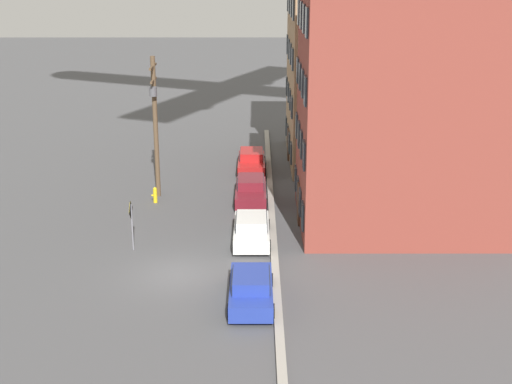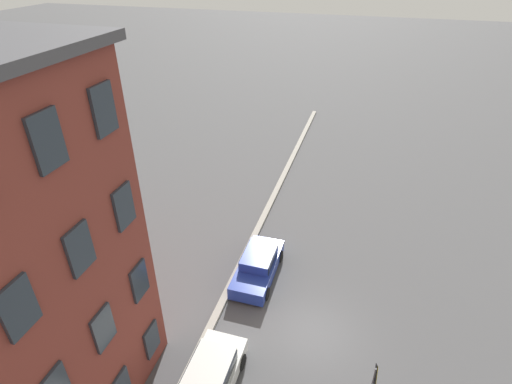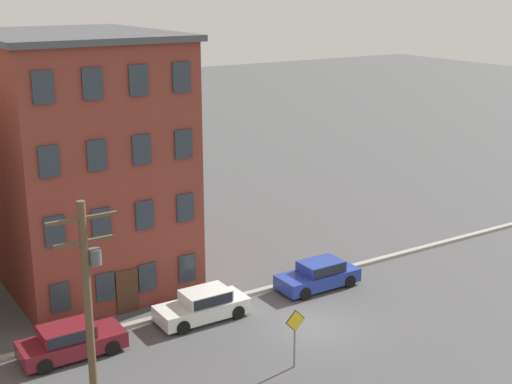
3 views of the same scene
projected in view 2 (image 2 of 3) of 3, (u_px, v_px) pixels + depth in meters
The scene contains 5 objects.
ground_plane at pixel (312, 333), 18.04m from camera, with size 200.00×200.00×0.00m, color #4C4C4F.
kerb_strip at pixel (219, 309), 19.08m from camera, with size 56.00×0.36×0.16m, color #9E998E.
car_white at pixel (209, 380), 15.25m from camera, with size 4.40×1.92×1.43m.
car_blue at pixel (258, 264), 20.83m from camera, with size 4.40×1.92×1.43m.
caution_sign at pixel (374, 381), 14.16m from camera, with size 0.96×0.08×2.59m.
Camera 2 is at (-12.24, -0.98, 14.88)m, focal length 28.00 mm.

